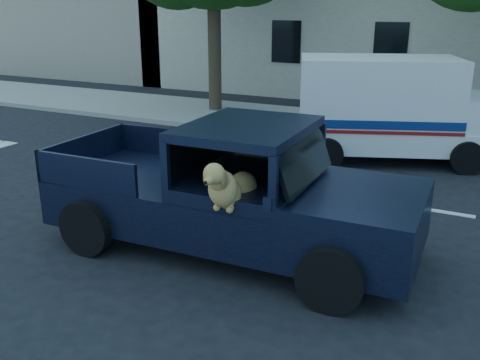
% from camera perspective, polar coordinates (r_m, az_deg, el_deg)
% --- Properties ---
extents(ground, '(120.00, 120.00, 0.00)m').
position_cam_1_polar(ground, '(8.90, -10.46, -6.08)').
color(ground, black).
rests_on(ground, ground).
extents(far_sidewalk, '(60.00, 4.00, 0.15)m').
position_cam_1_polar(far_sidewalk, '(16.76, 8.76, 5.89)').
color(far_sidewalk, gray).
rests_on(far_sidewalk, ground).
extents(lane_stripes, '(21.60, 0.14, 0.01)m').
position_cam_1_polar(lane_stripes, '(10.87, 9.06, -1.40)').
color(lane_stripes, silver).
rests_on(lane_stripes, ground).
extents(pickup_truck, '(5.65, 2.91, 2.00)m').
position_cam_1_polar(pickup_truck, '(8.18, -1.57, -2.88)').
color(pickup_truck, black).
rests_on(pickup_truck, ground).
extents(mail_truck, '(4.89, 3.51, 2.44)m').
position_cam_1_polar(mail_truck, '(13.32, 15.59, 6.58)').
color(mail_truck, silver).
rests_on(mail_truck, ground).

